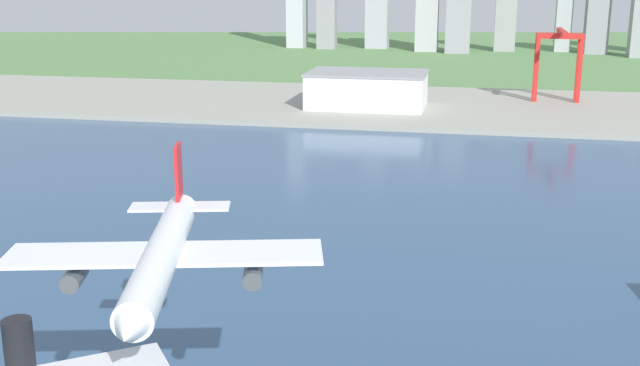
% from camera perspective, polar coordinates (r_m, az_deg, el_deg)
% --- Properties ---
extents(ground_plane, '(2400.00, 2400.00, 0.00)m').
position_cam_1_polar(ground_plane, '(252.92, 6.91, -1.68)').
color(ground_plane, '#548049').
extents(water_bay, '(840.00, 360.00, 0.15)m').
position_cam_1_polar(water_bay, '(196.32, 5.40, -6.57)').
color(water_bay, '#2D4C70').
rests_on(water_bay, ground).
extents(industrial_pier, '(840.00, 140.00, 2.50)m').
position_cam_1_polar(industrial_pier, '(437.92, 9.06, 5.47)').
color(industrial_pier, gray).
rests_on(industrial_pier, ground).
extents(airplane_landing, '(41.01, 44.99, 14.54)m').
position_cam_1_polar(airplane_landing, '(99.67, -11.43, -5.30)').
color(airplane_landing, white).
extents(port_crane_red, '(25.37, 39.45, 40.32)m').
position_cam_1_polar(port_crane_red, '(459.30, 16.95, 9.26)').
color(port_crane_red, red).
rests_on(port_crane_red, industrial_pier).
extents(warehouse_main, '(62.90, 41.23, 18.85)m').
position_cam_1_polar(warehouse_main, '(424.64, 3.45, 6.80)').
color(warehouse_main, white).
rests_on(warehouse_main, industrial_pier).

